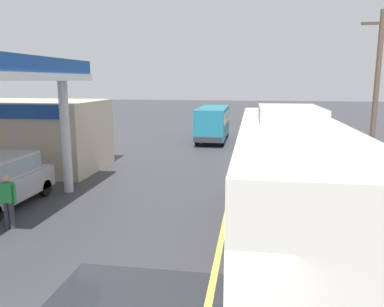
% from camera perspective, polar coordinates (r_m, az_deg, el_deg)
% --- Properties ---
extents(ground, '(120.00, 120.00, 0.00)m').
position_cam_1_polar(ground, '(24.64, 7.10, 0.59)').
color(ground, '#38383D').
extents(lane_divider_stripe, '(0.16, 50.00, 0.01)m').
position_cam_1_polar(lane_divider_stripe, '(19.74, 6.59, -1.96)').
color(lane_divider_stripe, '#D8CC4C').
rests_on(lane_divider_stripe, ground).
extents(coach_bus_main, '(2.60, 11.04, 3.69)m').
position_cam_1_polar(coach_bus_main, '(9.92, 14.39, -4.99)').
color(coach_bus_main, silver).
rests_on(coach_bus_main, ground).
extents(gas_station_roadside, '(9.10, 11.95, 5.10)m').
position_cam_1_polar(gas_station_roadside, '(18.78, -26.47, 4.42)').
color(gas_station_roadside, '#194799').
rests_on(gas_station_roadside, ground).
extents(car_at_pump, '(1.70, 4.20, 1.82)m').
position_cam_1_polar(car_at_pump, '(14.78, -26.56, -3.42)').
color(car_at_pump, '#B2B2B7').
rests_on(car_at_pump, ground).
extents(minibus_opposing_lane, '(2.04, 6.13, 2.44)m').
position_cam_1_polar(minibus_opposing_lane, '(27.78, 3.14, 4.89)').
color(minibus_opposing_lane, teal).
rests_on(minibus_opposing_lane, ground).
extents(pedestrian_near_pump, '(0.55, 0.22, 1.66)m').
position_cam_1_polar(pedestrian_near_pump, '(12.60, -25.81, -6.09)').
color(pedestrian_near_pump, '#33333F').
rests_on(pedestrian_near_pump, ground).
extents(utility_pole_roadside, '(1.80, 0.24, 7.52)m').
position_cam_1_polar(utility_pole_roadside, '(20.01, 25.85, 8.58)').
color(utility_pole_roadside, brown).
rests_on(utility_pole_roadside, ground).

